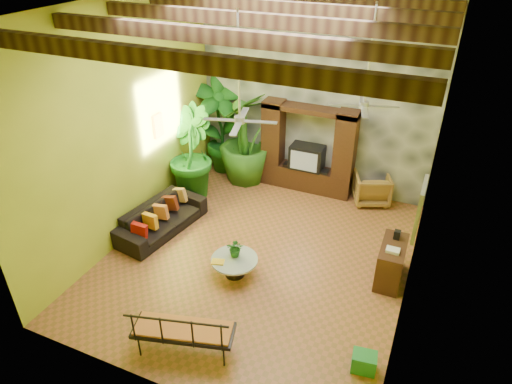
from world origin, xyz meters
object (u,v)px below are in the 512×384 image
at_px(tall_plant_b, 189,154).
at_px(green_bin, 364,362).
at_px(ceiling_fan_front, 240,109).
at_px(side_console, 391,262).
at_px(tall_plant_c, 245,138).
at_px(coffee_table, 235,264).
at_px(sofa, 161,218).
at_px(iron_bench, 181,330).
at_px(ceiling_fan_back, 365,94).
at_px(tall_plant_a, 220,124).
at_px(wicker_armchair, 371,188).
at_px(entertainment_center, 307,155).

bearing_deg(tall_plant_b, green_bin, -34.45).
height_order(ceiling_fan_front, side_console, ceiling_fan_front).
xyz_separation_m(ceiling_fan_front, green_bin, (2.85, -1.57, -3.24)).
relative_size(tall_plant_c, side_console, 2.38).
relative_size(tall_plant_c, coffee_table, 2.62).
height_order(sofa, iron_bench, iron_bench).
relative_size(ceiling_fan_back, tall_plant_b, 0.79).
height_order(tall_plant_b, side_console, tall_plant_b).
bearing_deg(iron_bench, side_console, 33.75).
bearing_deg(sofa, iron_bench, -131.84).
distance_m(sofa, tall_plant_c, 3.18).
bearing_deg(coffee_table, tall_plant_a, 120.67).
xyz_separation_m(side_console, green_bin, (0.00, -2.33, -0.25)).
relative_size(ceiling_fan_front, sofa, 0.83).
distance_m(ceiling_fan_front, wicker_armchair, 5.02).
xyz_separation_m(tall_plant_a, tall_plant_b, (-0.05, -1.53, -0.21)).
bearing_deg(entertainment_center, green_bin, -62.56).
bearing_deg(iron_bench, sofa, 113.68).
bearing_deg(coffee_table, entertainment_center, 86.93).
xyz_separation_m(ceiling_fan_front, wicker_armchair, (1.92, 3.53, -3.01)).
relative_size(tall_plant_a, green_bin, 7.33).
bearing_deg(green_bin, sofa, 159.02).
xyz_separation_m(ceiling_fan_back, tall_plant_c, (-3.26, 1.73, -2.18)).
xyz_separation_m(tall_plant_c, iron_bench, (1.53, -5.77, -0.69)).
xyz_separation_m(tall_plant_b, green_bin, (5.22, -3.58, -1.02)).
relative_size(tall_plant_c, green_bin, 6.45).
bearing_deg(coffee_table, iron_bench, -88.06).
relative_size(ceiling_fan_back, sofa, 0.83).
distance_m(wicker_armchair, tall_plant_a, 4.35).
distance_m(tall_plant_a, coffee_table, 4.67).
bearing_deg(tall_plant_c, tall_plant_b, -124.72).
bearing_deg(green_bin, ceiling_fan_front, 151.18).
relative_size(entertainment_center, coffee_table, 2.57).
bearing_deg(iron_bench, ceiling_fan_front, 76.23).
bearing_deg(tall_plant_b, ceiling_fan_front, -40.34).
distance_m(coffee_table, side_console, 3.07).
bearing_deg(tall_plant_a, entertainment_center, -0.31).
xyz_separation_m(entertainment_center, ceiling_fan_front, (-0.20, -3.54, 2.44)).
bearing_deg(coffee_table, wicker_armchair, 63.60).
distance_m(entertainment_center, tall_plant_a, 2.56).
height_order(side_console, green_bin, side_console).
bearing_deg(entertainment_center, wicker_armchair, -0.24).
height_order(tall_plant_a, tall_plant_b, tall_plant_a).
bearing_deg(wicker_armchair, tall_plant_c, -18.35).
height_order(entertainment_center, green_bin, entertainment_center).
relative_size(side_console, green_bin, 2.71).
bearing_deg(iron_bench, entertainment_center, 73.45).
xyz_separation_m(ceiling_fan_back, tall_plant_b, (-4.17, 0.42, -2.22)).
relative_size(iron_bench, green_bin, 4.57).
bearing_deg(iron_bench, green_bin, 2.14).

